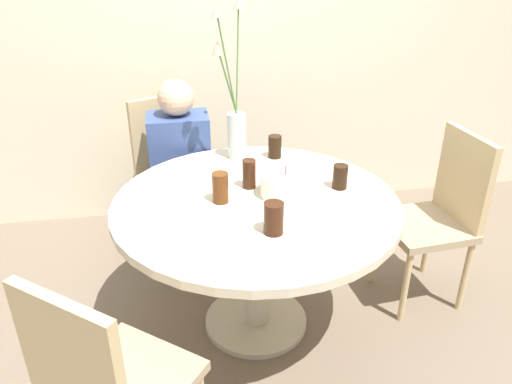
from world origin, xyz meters
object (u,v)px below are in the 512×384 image
Objects in this scene: chair_left_flank at (440,210)px; drink_glass_4 at (274,218)px; flower_vase at (235,117)px; drink_glass_3 at (340,177)px; chair_right_flank at (170,165)px; person_guest at (182,176)px; drink_glass_2 at (220,188)px; drink_glass_1 at (275,147)px; birthday_cake at (285,185)px; chair_far_back at (106,382)px; side_plate at (192,171)px; drink_glass_0 at (249,174)px.

drink_glass_4 is at bearing -73.76° from chair_left_flank.
drink_glass_3 is at bearing -45.48° from flower_vase.
drink_glass_4 is (-0.38, -0.34, 0.01)m from drink_glass_3.
chair_right_flank is 0.85× the size of person_guest.
chair_left_flank reaches higher than drink_glass_2.
chair_left_flank is 7.70× the size of drink_glass_1.
drink_glass_2 is at bearing -91.34° from chair_left_flank.
birthday_cake reaches higher than drink_glass_4.
chair_right_flank is 0.16m from person_guest.
chair_far_back is at bearing -101.16° from person_guest.
drink_glass_2 is at bearing -105.63° from flower_vase.
person_guest reaches higher than drink_glass_3.
birthday_cake is 1.67× the size of drink_glass_4.
birthday_cake reaches higher than side_plate.
drink_glass_2 is at bearing -175.82° from drink_glass_3.
drink_glass_3 is 1.03m from person_guest.
chair_far_back is 0.85× the size of person_guest.
drink_glass_3 is at bearing 6.34° from birthday_cake.
birthday_cake is (0.51, -0.87, 0.24)m from chair_right_flank.
chair_right_flank is 0.88m from drink_glass_0.
side_plate is 1.82× the size of drink_glass_3.
drink_glass_4 is at bearing -85.93° from drink_glass_0.
chair_right_flank is at bearing -126.22° from chair_left_flank.
chair_right_flank reaches higher than drink_glass_4.
drink_glass_3 is at bearing -102.55° from chair_far_back.
side_plate is at bearing -68.60° from chair_far_back.
flower_vase is 5.82× the size of drink_glass_2.
flower_vase is 0.63m from drink_glass_3.
drink_glass_4 is (0.18, -0.30, -0.00)m from drink_glass_2.
birthday_cake is at bearing -173.66° from drink_glass_3.
drink_glass_2 is at bearing -177.81° from birthday_cake.
drink_glass_0 is 0.74m from person_guest.
chair_right_flank is at bearing 112.58° from person_guest.
side_plate is 0.36m from drink_glass_2.
chair_far_back is 1.15× the size of flower_vase.
drink_glass_4 is at bearing -138.77° from drink_glass_3.
flower_vase reaches higher than birthday_cake.
drink_glass_3 is 0.11× the size of person_guest.
person_guest reaches higher than chair_far_back.
birthday_cake is 0.33m from drink_glass_4.
chair_left_flank is 1.15m from drink_glass_2.
drink_glass_2 is (-0.34, -0.45, 0.01)m from drink_glass_1.
chair_left_flank is at bearing -25.76° from drink_glass_1.
chair_left_flank is 6.95× the size of drink_glass_4.
chair_left_flank is at bearing -12.33° from side_plate.
chair_left_flank is at bearing 3.68° from drink_glass_2.
drink_glass_1 reaches higher than side_plate.
side_plate is at bearing -107.35° from chair_left_flank.
drink_glass_0 reaches higher than drink_glass_4.
drink_glass_4 is 0.12× the size of person_guest.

